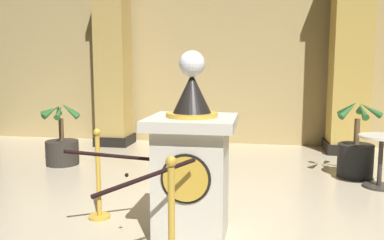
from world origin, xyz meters
The scene contains 10 objects.
ground_plane centered at (0.00, 0.00, 0.00)m, with size 10.96×10.96×0.00m, color beige.
back_wall centered at (0.00, 4.66, 1.92)m, with size 10.96×0.16×3.84m, color tan.
pedestal_clock centered at (0.05, -0.28, 0.72)m, with size 0.83×0.83×1.81m.
stanchion_near centered at (-1.04, 0.01, 0.35)m, with size 0.24×0.24×1.00m.
velvet_rope centered at (-0.48, -0.67, 0.79)m, with size 1.27×1.28×0.22m.
column_left centered at (-2.36, 4.06, 1.83)m, with size 0.75×0.75×3.69m.
column_right centered at (2.36, 4.06, 1.83)m, with size 0.82×0.82×3.69m.
potted_palm_left centered at (-2.61, 2.22, 0.31)m, with size 0.69×0.63×1.08m.
potted_palm_right centered at (2.12, 2.22, 0.35)m, with size 0.69×0.71×1.18m.
cafe_table centered at (2.33, 1.72, 0.47)m, with size 0.60×0.60×0.73m.
Camera 1 is at (0.68, -4.00, 1.67)m, focal length 37.55 mm.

